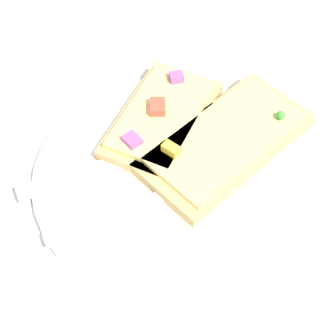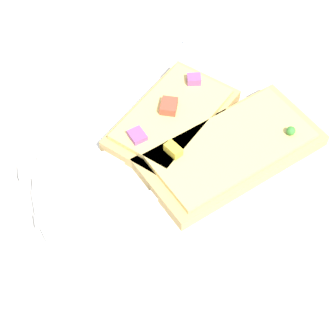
# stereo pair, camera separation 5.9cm
# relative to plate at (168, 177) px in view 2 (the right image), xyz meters

# --- Properties ---
(ground_plane) EXTENTS (4.00, 4.00, 0.00)m
(ground_plane) POSITION_rel_plate_xyz_m (0.00, 0.00, -0.01)
(ground_plane) COLOR beige
(plate) EXTENTS (0.29, 0.29, 0.01)m
(plate) POSITION_rel_plate_xyz_m (0.00, 0.00, 0.00)
(plate) COLOR white
(plate) RESTS_ON ground
(fork) EXTENTS (0.18, 0.15, 0.01)m
(fork) POSITION_rel_plate_xyz_m (0.01, 0.04, 0.01)
(fork) COLOR silver
(fork) RESTS_ON plate
(knife) EXTENTS (0.18, 0.14, 0.01)m
(knife) POSITION_rel_plate_xyz_m (0.07, 0.01, 0.01)
(knife) COLOR silver
(knife) RESTS_ON plate
(pizza_slice_main) EXTENTS (0.19, 0.22, 0.03)m
(pizza_slice_main) POSITION_rel_plate_xyz_m (-0.05, -0.05, 0.02)
(pizza_slice_main) COLOR tan
(pizza_slice_main) RESTS_ON plate
(pizza_slice_corner) EXTENTS (0.12, 0.17, 0.03)m
(pizza_slice_corner) POSITION_rel_plate_xyz_m (0.02, -0.07, 0.02)
(pizza_slice_corner) COLOR tan
(pizza_slice_corner) RESTS_ON plate
(crumb_scatter) EXTENTS (0.08, 0.03, 0.01)m
(crumb_scatter) POSITION_rel_plate_xyz_m (0.03, -0.07, 0.01)
(crumb_scatter) COLOR tan
(crumb_scatter) RESTS_ON plate
(napkin) EXTENTS (0.15, 0.09, 0.01)m
(napkin) POSITION_rel_plate_xyz_m (-0.01, -0.25, -0.00)
(napkin) COLOR silver
(napkin) RESTS_ON ground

